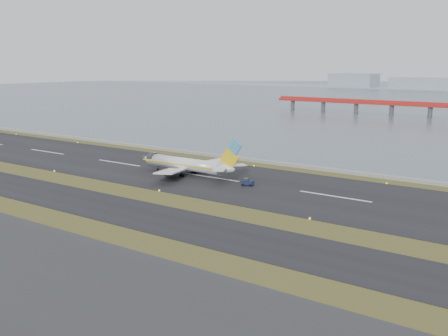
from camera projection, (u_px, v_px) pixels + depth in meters
The scene contains 6 objects.
ground at pixel (139, 197), 143.05m from camera, with size 1000.00×1000.00×0.00m, color #3F4A1A.
taxiway_strip at pixel (103, 206), 133.63m from camera, with size 1000.00×18.00×0.10m, color black.
runway_strip at pixel (212, 177), 166.59m from camera, with size 1000.00×45.00×0.10m, color black.
seawall at pixel (266, 162), 190.05m from camera, with size 1000.00×2.50×1.00m, color gray.
airliner at pixel (188, 164), 168.69m from camera, with size 38.52×32.89×12.80m.
pushback_tug at pixel (247, 182), 155.37m from camera, with size 3.68×2.75×2.09m.
Camera 1 is at (101.09, -98.09, 33.88)m, focal length 45.00 mm.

